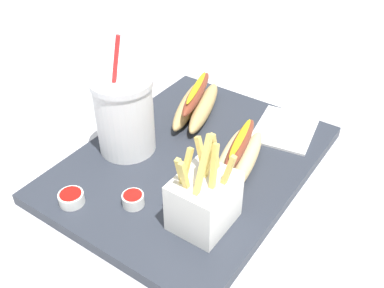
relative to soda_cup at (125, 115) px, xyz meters
name	(u,v)px	position (x,y,z in m)	size (l,w,h in m)	color
ground_plane	(192,171)	(-0.04, 0.11, -0.10)	(2.40, 2.40, 0.02)	silver
food_tray	(192,163)	(-0.04, 0.11, -0.08)	(0.46, 0.35, 0.02)	#2D333D
soda_cup	(125,115)	(0.00, 0.00, 0.00)	(0.10, 0.10, 0.21)	white
fries_basket	(204,200)	(0.07, 0.20, -0.03)	(0.09, 0.08, 0.16)	white
hot_dog_1	(196,103)	(-0.16, 0.04, -0.04)	(0.19, 0.11, 0.06)	tan
hot_dog_2	(239,154)	(-0.07, 0.18, -0.04)	(0.17, 0.09, 0.06)	#E5C689
ketchup_cup_1	(71,198)	(0.15, 0.02, -0.06)	(0.04, 0.04, 0.02)	white
ketchup_cup_2	(133,199)	(0.10, 0.10, -0.06)	(0.03, 0.03, 0.02)	white
napkin_stack	(285,129)	(-0.20, 0.20, -0.07)	(0.12, 0.10, 0.00)	white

